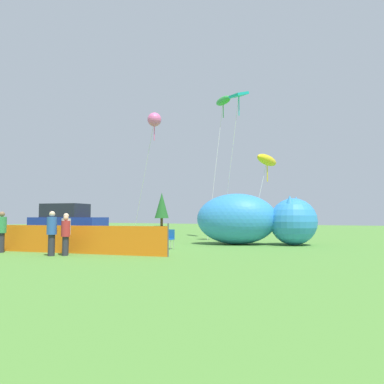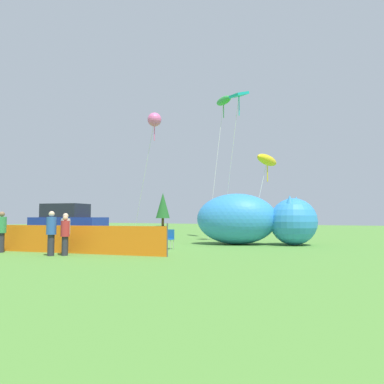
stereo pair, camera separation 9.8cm
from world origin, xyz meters
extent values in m
plane|color=#548C38|center=(0.00, 0.00, 0.00)|extent=(120.00, 120.00, 0.00)
cube|color=navy|center=(-4.81, 0.58, 0.89)|extent=(4.57, 2.57, 1.30)
cube|color=#1E232D|center=(-5.02, 0.54, 1.93)|extent=(2.64, 2.04, 0.78)
cylinder|color=black|center=(-3.67, 1.68, 0.28)|extent=(0.60, 0.35, 0.57)
cylinder|color=black|center=(-3.33, 0.03, 0.28)|extent=(0.60, 0.35, 0.57)
cylinder|color=black|center=(-6.29, 1.14, 0.28)|extent=(0.60, 0.35, 0.57)
cylinder|color=black|center=(-5.94, -0.52, 0.28)|extent=(0.60, 0.35, 0.57)
cube|color=#1959A5|center=(2.01, 0.72, 0.47)|extent=(0.63, 0.63, 0.03)
cube|color=#1959A5|center=(1.95, 0.96, 0.71)|extent=(0.49, 0.15, 0.47)
cylinder|color=#A5A5AD|center=(2.28, 0.56, 0.24)|extent=(0.02, 0.02, 0.47)
cylinder|color=#A5A5AD|center=(1.85, 0.45, 0.24)|extent=(0.02, 0.02, 0.47)
cylinder|color=#A5A5AD|center=(2.17, 0.99, 0.24)|extent=(0.02, 0.02, 0.47)
cylinder|color=#A5A5AD|center=(1.74, 0.88, 0.24)|extent=(0.02, 0.02, 0.47)
ellipsoid|color=#338CD8|center=(3.64, 5.30, 1.45)|extent=(5.26, 4.26, 2.89)
ellipsoid|color=white|center=(3.64, 5.30, 0.80)|extent=(3.47, 3.03, 1.30)
sphere|color=#338CD8|center=(6.59, 6.36, 1.30)|extent=(2.60, 2.60, 2.60)
cone|color=#338CD8|center=(6.59, 7.02, 2.34)|extent=(0.73, 0.73, 0.78)
cone|color=#338CD8|center=(6.59, 5.71, 2.34)|extent=(0.73, 0.73, 0.78)
cube|color=orange|center=(-0.63, -3.16, 0.60)|extent=(9.22, 1.96, 1.19)
cylinder|color=#4C4C51|center=(3.97, -2.20, 0.66)|extent=(0.05, 0.05, 1.31)
cylinder|color=#2D2D38|center=(-0.12, -3.67, 0.41)|extent=(0.25, 0.25, 0.82)
cylinder|color=silver|center=(-0.12, -3.67, 1.15)|extent=(0.37, 0.37, 0.68)
sphere|color=beige|center=(-0.12, -3.67, 1.61)|extent=(0.22, 0.22, 0.22)
cylinder|color=#2D2D38|center=(-3.35, -4.41, 0.43)|extent=(0.27, 0.27, 0.85)
cylinder|color=#338C4C|center=(-3.35, -4.41, 1.21)|extent=(0.39, 0.39, 0.71)
sphere|color=#8C6647|center=(-3.35, -4.41, 1.68)|extent=(0.23, 0.23, 0.23)
cylinder|color=#2D2D38|center=(-0.28, -4.25, 0.43)|extent=(0.27, 0.27, 0.85)
cylinder|color=#2D59A5|center=(-0.28, -4.25, 1.21)|extent=(0.39, 0.39, 0.71)
sphere|color=beige|center=(-0.28, -4.25, 1.68)|extent=(0.23, 0.23, 0.23)
cylinder|color=#2D2D38|center=(0.13, -3.91, 0.38)|extent=(0.24, 0.24, 0.77)
cylinder|color=#B72D2D|center=(0.13, -3.91, 1.08)|extent=(0.35, 0.35, 0.64)
sphere|color=tan|center=(0.13, -3.91, 1.51)|extent=(0.21, 0.21, 0.21)
cylinder|color=silver|center=(2.63, 6.70, 4.54)|extent=(1.42, 0.37, 9.09)
cube|color=#19B2B2|center=(3.32, 6.54, 9.08)|extent=(1.22, 1.22, 0.46)
cylinder|color=#19B2B2|center=(3.32, 6.54, 8.38)|extent=(0.06, 0.06, 1.20)
cylinder|color=silver|center=(4.58, 6.32, 2.48)|extent=(0.64, 1.58, 4.98)
ellipsoid|color=yellow|center=(4.88, 7.09, 4.97)|extent=(0.80, 2.87, 0.81)
cylinder|color=yellow|center=(4.88, 7.09, 4.27)|extent=(0.06, 0.06, 1.20)
cylinder|color=silver|center=(0.31, 9.35, 5.14)|extent=(0.11, 2.44, 10.28)
ellipsoid|color=green|center=(0.35, 10.56, 10.28)|extent=(2.51, 2.42, 1.06)
cylinder|color=green|center=(0.35, 10.56, 9.58)|extent=(0.06, 0.06, 1.20)
cylinder|color=silver|center=(-2.14, 4.10, 3.75)|extent=(2.07, 0.55, 7.51)
sphere|color=pink|center=(-1.12, 3.84, 7.51)|extent=(0.85, 0.85, 0.85)
cylinder|color=pink|center=(-1.12, 3.84, 6.81)|extent=(0.06, 0.06, 1.20)
cylinder|color=brown|center=(-24.22, 37.90, 0.68)|extent=(0.43, 0.43, 1.35)
cone|color=#236028|center=(-24.22, 37.90, 3.52)|extent=(2.38, 2.38, 4.33)
camera|label=1|loc=(12.19, -14.46, 1.56)|focal=35.00mm
camera|label=2|loc=(12.27, -14.41, 1.56)|focal=35.00mm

